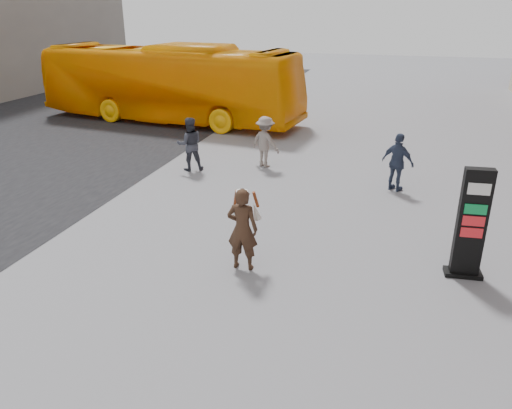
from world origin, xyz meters
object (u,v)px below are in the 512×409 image
(info_pylon, at_px, (471,224))
(pedestrian_a, at_px, (190,144))
(bus, at_px, (169,83))
(pedestrian_b, at_px, (265,142))
(pedestrian_c, at_px, (398,162))
(woman, at_px, (243,228))

(info_pylon, distance_m, pedestrian_a, 9.58)
(info_pylon, bearing_deg, bus, 131.19)
(bus, distance_m, pedestrian_b, 8.47)
(info_pylon, relative_size, bus, 0.18)
(bus, height_order, pedestrian_b, bus)
(bus, relative_size, pedestrian_a, 7.15)
(pedestrian_b, bearing_deg, info_pylon, 159.72)
(pedestrian_a, distance_m, pedestrian_c, 6.68)
(woman, bearing_deg, info_pylon, -169.25)
(bus, distance_m, pedestrian_a, 7.85)
(bus, xyz_separation_m, pedestrian_b, (6.19, -5.70, -0.90))
(info_pylon, bearing_deg, pedestrian_a, 144.05)
(pedestrian_b, bearing_deg, pedestrian_a, 50.31)
(pedestrian_b, xyz_separation_m, pedestrian_c, (4.37, -1.21, 0.00))
(woman, height_order, pedestrian_a, woman)
(pedestrian_b, distance_m, pedestrian_c, 4.54)
(info_pylon, relative_size, woman, 1.29)
(info_pylon, xyz_separation_m, pedestrian_a, (-8.17, 4.99, -0.27))
(info_pylon, xyz_separation_m, pedestrian_c, (-1.50, 4.84, -0.28))
(pedestrian_b, bearing_deg, woman, 126.97)
(woman, distance_m, bus, 14.82)
(pedestrian_a, bearing_deg, pedestrian_b, 175.80)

